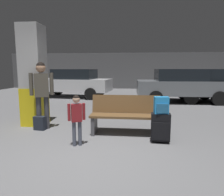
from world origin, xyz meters
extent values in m
cube|color=slate|center=(0.00, 4.00, -0.05)|extent=(18.00, 18.00, 0.10)
cube|color=#565658|center=(0.00, 12.86, 1.40)|extent=(18.00, 0.12, 2.80)
cube|color=yellow|center=(-1.88, 2.00, 0.50)|extent=(0.57, 0.57, 1.00)
cube|color=#B2B2B2|center=(-1.88, 2.00, 1.82)|extent=(0.56, 0.56, 1.63)
cube|color=brown|center=(0.57, 1.32, 0.44)|extent=(1.61, 0.47, 0.05)
cube|color=brown|center=(0.58, 1.57, 0.68)|extent=(1.60, 0.14, 0.42)
cube|color=#4C4C51|center=(-0.15, 1.34, 0.21)|extent=(0.09, 0.40, 0.41)
cube|color=#4C4C51|center=(1.29, 1.31, 0.21)|extent=(0.09, 0.40, 0.41)
cube|color=black|center=(1.30, 0.90, 0.32)|extent=(0.39, 0.23, 0.56)
cube|color=black|center=(1.29, 0.79, 0.26)|extent=(0.34, 0.05, 0.36)
cube|color=#A5A5AA|center=(1.31, 0.98, 0.59)|extent=(0.14, 0.04, 0.02)
cylinder|color=black|center=(1.15, 0.99, 0.02)|extent=(0.02, 0.05, 0.04)
cylinder|color=black|center=(1.47, 0.97, 0.02)|extent=(0.02, 0.05, 0.04)
cube|color=#268CD8|center=(1.30, 0.90, 0.77)|extent=(0.29, 0.18, 0.34)
cube|color=#23608E|center=(1.31, 0.80, 0.72)|extent=(0.23, 0.05, 0.19)
cylinder|color=black|center=(1.30, 0.90, 0.93)|extent=(0.06, 0.03, 0.02)
cylinder|color=#4C5160|center=(-0.30, 0.59, 0.24)|extent=(0.07, 0.07, 0.49)
cylinder|color=#4C5160|center=(-0.40, 0.54, 0.24)|extent=(0.07, 0.07, 0.49)
cube|color=maroon|center=(-0.35, 0.56, 0.66)|extent=(0.23, 0.18, 0.34)
cylinder|color=maroon|center=(-0.22, 0.62, 0.68)|extent=(0.06, 0.06, 0.33)
cylinder|color=maroon|center=(-0.48, 0.51, 0.68)|extent=(0.06, 0.06, 0.33)
sphere|color=tan|center=(-0.35, 0.56, 0.92)|extent=(0.14, 0.14, 0.14)
sphere|color=black|center=(-0.35, 0.56, 0.94)|extent=(0.13, 0.13, 0.13)
cylinder|color=white|center=(-0.45, 0.63, 0.68)|extent=(0.06, 0.06, 0.10)
cylinder|color=red|center=(-0.45, 0.63, 0.75)|extent=(0.01, 0.01, 0.06)
cylinder|color=#38383D|center=(-1.41, 1.65, 0.41)|extent=(0.12, 0.12, 0.81)
cylinder|color=#38383D|center=(-1.58, 1.58, 0.41)|extent=(0.12, 0.12, 0.81)
cube|color=#4C473D|center=(-1.50, 1.62, 1.10)|extent=(0.38, 0.31, 0.58)
cylinder|color=#4C473D|center=(-1.28, 1.70, 1.13)|extent=(0.09, 0.09, 0.55)
cylinder|color=#4C473D|center=(-1.72, 1.53, 1.13)|extent=(0.09, 0.09, 0.55)
sphere|color=#A87A5B|center=(-1.50, 1.62, 1.53)|extent=(0.23, 0.23, 0.23)
sphere|color=black|center=(-1.50, 1.62, 1.56)|extent=(0.21, 0.21, 0.21)
cube|color=#1E232D|center=(-1.54, 1.51, 0.17)|extent=(0.30, 0.20, 0.34)
cube|color=#333842|center=(-1.52, 1.61, 0.12)|extent=(0.23, 0.07, 0.19)
cylinder|color=black|center=(-1.54, 1.51, 0.33)|extent=(0.06, 0.03, 0.02)
cube|color=navy|center=(4.62, 6.39, 0.67)|extent=(4.18, 1.90, 0.64)
cube|color=black|center=(4.77, 6.38, 1.25)|extent=(2.17, 1.64, 0.52)
cylinder|color=black|center=(3.28, 5.65, 0.30)|extent=(0.61, 0.23, 0.60)
cylinder|color=black|center=(3.36, 7.25, 0.30)|extent=(0.61, 0.23, 0.60)
cube|color=slate|center=(3.06, 6.30, 0.67)|extent=(4.12, 1.75, 0.64)
cube|color=black|center=(2.91, 6.30, 1.25)|extent=(2.12, 1.57, 0.52)
cylinder|color=black|center=(4.35, 7.12, 0.30)|extent=(0.60, 0.21, 0.60)
cylinder|color=black|center=(4.37, 5.52, 0.30)|extent=(0.60, 0.21, 0.60)
cylinder|color=black|center=(1.75, 7.09, 0.30)|extent=(0.60, 0.21, 0.60)
cylinder|color=black|center=(1.77, 5.49, 0.30)|extent=(0.60, 0.21, 0.60)
cube|color=silver|center=(-2.45, 7.55, 0.67)|extent=(4.29, 2.22, 0.64)
cube|color=black|center=(-2.30, 7.53, 1.25)|extent=(2.28, 1.80, 0.52)
cylinder|color=black|center=(-3.84, 6.92, 0.30)|extent=(0.62, 0.28, 0.60)
cylinder|color=black|center=(-3.63, 8.51, 0.30)|extent=(0.62, 0.28, 0.60)
cylinder|color=black|center=(-1.26, 6.58, 0.30)|extent=(0.62, 0.28, 0.60)
cylinder|color=black|center=(-1.05, 8.17, 0.30)|extent=(0.62, 0.28, 0.60)
camera|label=1|loc=(0.67, -3.15, 1.48)|focal=32.27mm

